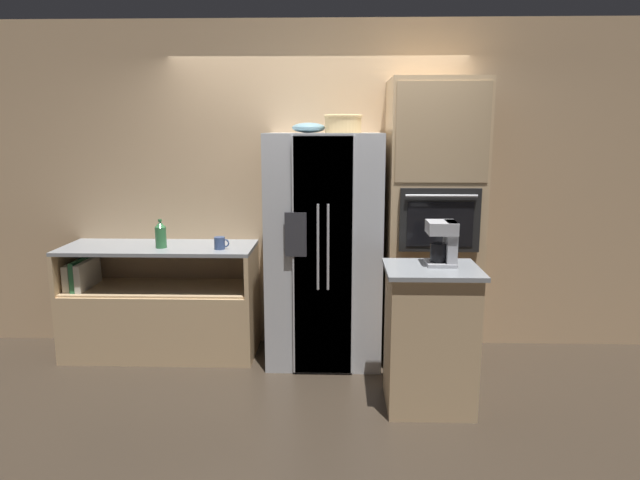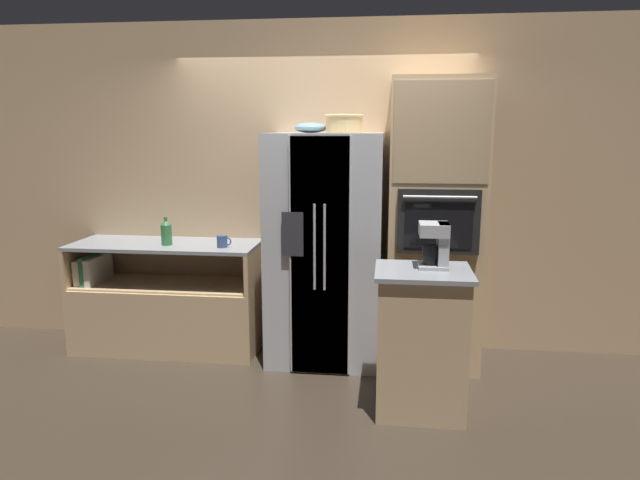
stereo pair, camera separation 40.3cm
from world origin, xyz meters
The scene contains 11 objects.
ground_plane centered at (0.00, 0.00, 0.00)m, with size 20.00×20.00×0.00m, color #382D23.
wall_back centered at (0.00, 0.45, 1.40)m, with size 12.00×0.06×2.80m.
counter_left centered at (-1.34, 0.11, 0.34)m, with size 1.59×0.61×0.94m.
refrigerator centered at (0.06, 0.06, 0.94)m, with size 0.91×0.75×1.87m.
wall_oven centered at (0.94, 0.09, 1.15)m, with size 0.73×0.72×2.28m.
island_counter centered at (0.81, -0.77, 0.50)m, with size 0.63×0.55×0.99m.
wicker_basket centered at (0.21, 0.05, 1.95)m, with size 0.30×0.30×0.14m.
fruit_bowl centered at (-0.06, 0.13, 1.91)m, with size 0.27×0.27×0.08m.
bottle_tall centered at (-1.28, 0.04, 1.06)m, with size 0.09×0.09×0.24m.
mug centered at (-0.78, 0.00, 0.99)m, with size 0.12×0.09×0.10m.
coffee_maker centered at (0.89, -0.70, 1.16)m, with size 0.19×0.22×0.30m.
Camera 2 is at (0.57, -4.47, 1.90)m, focal length 32.00 mm.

